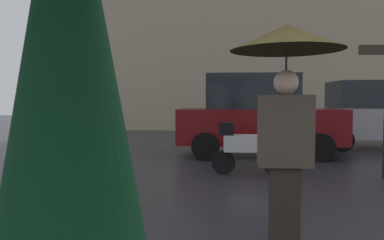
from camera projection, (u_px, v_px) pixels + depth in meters
folded_patio_umbrella_far at (69, 79)px, 0.94m from camera, size 0.51×0.51×2.21m
pedestrian_with_umbrella at (286, 75)px, 3.35m from camera, size 1.05×1.05×2.15m
parked_scooter at (247, 146)px, 6.99m from camera, size 1.45×0.32×1.23m
parked_car_left at (256, 115)px, 9.39m from camera, size 4.14×2.02×2.10m
parked_car_right at (377, 115)px, 10.80m from camera, size 4.26×1.97×2.00m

